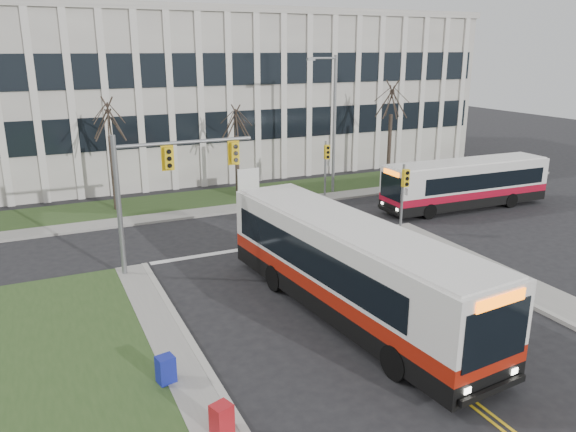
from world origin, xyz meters
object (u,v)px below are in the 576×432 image
at_px(streetlight, 332,118).
at_px(newspaper_box_blue, 166,371).
at_px(bus_main, 349,271).
at_px(directory_sign, 248,181).
at_px(newspaper_box_red, 222,421).
at_px(bus_cross, 466,185).

relative_size(streetlight, newspaper_box_blue, 9.68).
distance_m(bus_main, newspaper_box_blue, 7.58).
distance_m(streetlight, directory_sign, 6.96).
bearing_deg(streetlight, newspaper_box_red, -125.35).
bearing_deg(directory_sign, bus_main, -99.12).
bearing_deg(bus_cross, newspaper_box_blue, -60.52).
bearing_deg(bus_main, directory_sign, 75.65).
relative_size(streetlight, directory_sign, 4.60).
distance_m(bus_main, bus_cross, 17.14).
xyz_separation_m(streetlight, bus_main, (-8.36, -16.33, -3.44)).
bearing_deg(newspaper_box_red, newspaper_box_blue, 84.99).
distance_m(streetlight, newspaper_box_blue, 24.35).
relative_size(directory_sign, bus_main, 0.15).
bearing_deg(bus_cross, newspaper_box_red, -53.86).
height_order(bus_main, bus_cross, bus_main).
relative_size(directory_sign, newspaper_box_red, 2.11).
xyz_separation_m(bus_main, newspaper_box_blue, (-7.26, -1.73, -1.28)).
xyz_separation_m(streetlight, newspaper_box_blue, (-15.62, -18.06, -4.72)).
xyz_separation_m(directory_sign, newspaper_box_red, (-9.34, -22.27, -0.70)).
distance_m(directory_sign, newspaper_box_blue, 21.85).
xyz_separation_m(streetlight, bus_cross, (5.81, -6.70, -3.73)).
bearing_deg(bus_main, streetlight, 57.67).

